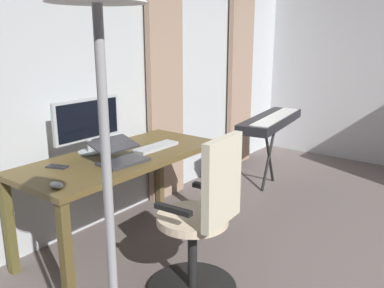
{
  "coord_description": "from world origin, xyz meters",
  "views": [
    {
      "loc": [
        2.59,
        -0.2,
        1.59
      ],
      "look_at": [
        0.53,
        -1.77,
        0.89
      ],
      "focal_mm": 37.9,
      "sensor_mm": 36.0,
      "label": 1
    }
  ],
  "objects_px": {
    "laptop": "(120,155)",
    "piano_keyboard": "(271,122)",
    "computer_monitor": "(88,122)",
    "cell_phone_face_up": "(57,167)",
    "office_chair": "(202,226)",
    "floor_lamp": "(101,76)",
    "computer_mouse": "(57,185)",
    "desk": "(123,166)",
    "computer_keyboard": "(156,147)"
  },
  "relations": [
    {
      "from": "office_chair",
      "to": "computer_keyboard",
      "type": "distance_m",
      "value": 0.96
    },
    {
      "from": "office_chair",
      "to": "laptop",
      "type": "bearing_deg",
      "value": 81.33
    },
    {
      "from": "desk",
      "to": "piano_keyboard",
      "type": "distance_m",
      "value": 1.85
    },
    {
      "from": "computer_keyboard",
      "to": "cell_phone_face_up",
      "type": "relative_size",
      "value": 2.86
    },
    {
      "from": "office_chair",
      "to": "piano_keyboard",
      "type": "bearing_deg",
      "value": 11.35
    },
    {
      "from": "cell_phone_face_up",
      "to": "floor_lamp",
      "type": "distance_m",
      "value": 1.75
    },
    {
      "from": "desk",
      "to": "computer_monitor",
      "type": "relative_size",
      "value": 2.7
    },
    {
      "from": "office_chair",
      "to": "cell_phone_face_up",
      "type": "xyz_separation_m",
      "value": [
        0.28,
        -1.01,
        0.25
      ]
    },
    {
      "from": "cell_phone_face_up",
      "to": "piano_keyboard",
      "type": "bearing_deg",
      "value": 149.74
    },
    {
      "from": "desk",
      "to": "laptop",
      "type": "height_order",
      "value": "laptop"
    },
    {
      "from": "office_chair",
      "to": "computer_keyboard",
      "type": "relative_size",
      "value": 2.55
    },
    {
      "from": "computer_keyboard",
      "to": "laptop",
      "type": "relative_size",
      "value": 1.17
    },
    {
      "from": "computer_monitor",
      "to": "computer_mouse",
      "type": "bearing_deg",
      "value": 36.24
    },
    {
      "from": "laptop",
      "to": "piano_keyboard",
      "type": "bearing_deg",
      "value": 178.39
    },
    {
      "from": "laptop",
      "to": "piano_keyboard",
      "type": "xyz_separation_m",
      "value": [
        -1.95,
        0.2,
        -0.06
      ]
    },
    {
      "from": "cell_phone_face_up",
      "to": "floor_lamp",
      "type": "height_order",
      "value": "floor_lamp"
    },
    {
      "from": "computer_keyboard",
      "to": "piano_keyboard",
      "type": "height_order",
      "value": "piano_keyboard"
    },
    {
      "from": "computer_keyboard",
      "to": "cell_phone_face_up",
      "type": "distance_m",
      "value": 0.78
    },
    {
      "from": "office_chair",
      "to": "floor_lamp",
      "type": "relative_size",
      "value": 0.57
    },
    {
      "from": "computer_mouse",
      "to": "floor_lamp",
      "type": "relative_size",
      "value": 0.05
    },
    {
      "from": "computer_mouse",
      "to": "piano_keyboard",
      "type": "distance_m",
      "value": 2.53
    },
    {
      "from": "piano_keyboard",
      "to": "floor_lamp",
      "type": "xyz_separation_m",
      "value": [
        3.04,
        0.95,
        0.76
      ]
    },
    {
      "from": "computer_monitor",
      "to": "laptop",
      "type": "relative_size",
      "value": 1.68
    },
    {
      "from": "computer_mouse",
      "to": "computer_monitor",
      "type": "bearing_deg",
      "value": -143.76
    },
    {
      "from": "laptop",
      "to": "floor_lamp",
      "type": "relative_size",
      "value": 0.19
    },
    {
      "from": "computer_keyboard",
      "to": "laptop",
      "type": "distance_m",
      "value": 0.42
    },
    {
      "from": "computer_keyboard",
      "to": "laptop",
      "type": "xyz_separation_m",
      "value": [
        0.41,
        0.04,
        0.04
      ]
    },
    {
      "from": "office_chair",
      "to": "computer_mouse",
      "type": "bearing_deg",
      "value": 122.93
    },
    {
      "from": "computer_monitor",
      "to": "cell_phone_face_up",
      "type": "bearing_deg",
      "value": 16.19
    },
    {
      "from": "computer_monitor",
      "to": "computer_mouse",
      "type": "distance_m",
      "value": 0.77
    },
    {
      "from": "computer_monitor",
      "to": "piano_keyboard",
      "type": "distance_m",
      "value": 2.02
    },
    {
      "from": "desk",
      "to": "laptop",
      "type": "distance_m",
      "value": 0.22
    },
    {
      "from": "cell_phone_face_up",
      "to": "floor_lamp",
      "type": "bearing_deg",
      "value": 42.43
    },
    {
      "from": "desk",
      "to": "piano_keyboard",
      "type": "xyz_separation_m",
      "value": [
        -1.82,
        0.31,
        0.07
      ]
    },
    {
      "from": "piano_keyboard",
      "to": "computer_mouse",
      "type": "bearing_deg",
      "value": -10.65
    },
    {
      "from": "laptop",
      "to": "computer_mouse",
      "type": "relative_size",
      "value": 3.51
    },
    {
      "from": "desk",
      "to": "computer_mouse",
      "type": "distance_m",
      "value": 0.74
    },
    {
      "from": "piano_keyboard",
      "to": "computer_keyboard",
      "type": "bearing_deg",
      "value": -16.58
    },
    {
      "from": "office_chair",
      "to": "floor_lamp",
      "type": "distance_m",
      "value": 1.49
    },
    {
      "from": "desk",
      "to": "floor_lamp",
      "type": "xyz_separation_m",
      "value": [
        1.22,
        1.26,
        0.84
      ]
    },
    {
      "from": "computer_monitor",
      "to": "laptop",
      "type": "distance_m",
      "value": 0.4
    },
    {
      "from": "piano_keyboard",
      "to": "floor_lamp",
      "type": "relative_size",
      "value": 0.66
    },
    {
      "from": "cell_phone_face_up",
      "to": "floor_lamp",
      "type": "relative_size",
      "value": 0.08
    },
    {
      "from": "computer_monitor",
      "to": "cell_phone_face_up",
      "type": "relative_size",
      "value": 4.1
    },
    {
      "from": "office_chair",
      "to": "computer_mouse",
      "type": "height_order",
      "value": "office_chair"
    },
    {
      "from": "desk",
      "to": "floor_lamp",
      "type": "distance_m",
      "value": 1.94
    },
    {
      "from": "desk",
      "to": "office_chair",
      "type": "distance_m",
      "value": 0.91
    },
    {
      "from": "floor_lamp",
      "to": "cell_phone_face_up",
      "type": "bearing_deg",
      "value": -118.29
    },
    {
      "from": "desk",
      "to": "laptop",
      "type": "bearing_deg",
      "value": 42.18
    },
    {
      "from": "laptop",
      "to": "computer_mouse",
      "type": "distance_m",
      "value": 0.58
    }
  ]
}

